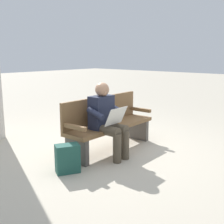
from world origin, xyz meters
The scene contains 4 objects.
ground_plane centered at (0.00, 0.00, 0.00)m, with size 40.00×40.00×0.00m, color #B7AD99.
bench_near centered at (0.00, -0.07, 0.46)m, with size 1.81×0.53×0.90m.
person_seated centered at (0.30, 0.17, 0.63)m, with size 0.58×0.58×1.18m.
backpack centered at (1.11, 0.17, 0.20)m, with size 0.38×0.33×0.40m.
Camera 1 is at (3.50, 3.08, 1.61)m, focal length 45.69 mm.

